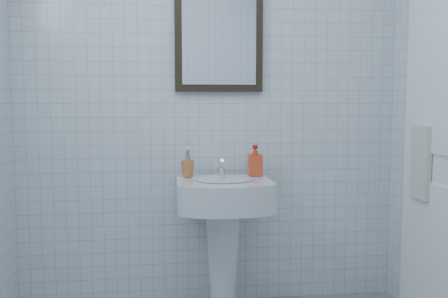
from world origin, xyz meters
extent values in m
cube|color=silver|center=(0.00, 1.20, 1.25)|extent=(2.20, 0.02, 2.50)
cone|color=silver|center=(0.04, 1.00, 0.31)|extent=(0.20, 0.20, 0.63)
cube|color=silver|center=(0.04, 0.96, 0.69)|extent=(0.50, 0.36, 0.15)
cube|color=silver|center=(0.04, 1.10, 0.76)|extent=(0.50, 0.09, 0.03)
cylinder|color=silver|center=(0.04, 0.93, 0.77)|extent=(0.31, 0.31, 0.01)
cylinder|color=silver|center=(0.04, 1.08, 0.79)|extent=(0.04, 0.04, 0.04)
cylinder|color=silver|center=(0.04, 1.06, 0.84)|extent=(0.02, 0.08, 0.06)
cylinder|color=silver|center=(0.04, 1.09, 0.82)|extent=(0.03, 0.04, 0.07)
imported|color=red|center=(0.24, 1.08, 0.85)|extent=(0.08, 0.08, 0.17)
cube|color=black|center=(0.04, 1.18, 1.55)|extent=(0.50, 0.04, 0.62)
cube|color=white|center=(0.04, 1.16, 1.55)|extent=(0.42, 0.00, 0.54)
torus|color=silver|center=(1.06, 0.74, 1.05)|extent=(0.01, 0.18, 0.18)
cube|color=silver|center=(1.04, 0.74, 0.87)|extent=(0.03, 0.16, 0.38)
camera|label=1|loc=(-0.29, -1.67, 1.18)|focal=40.00mm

